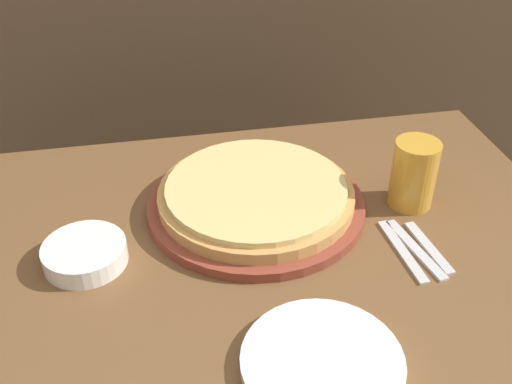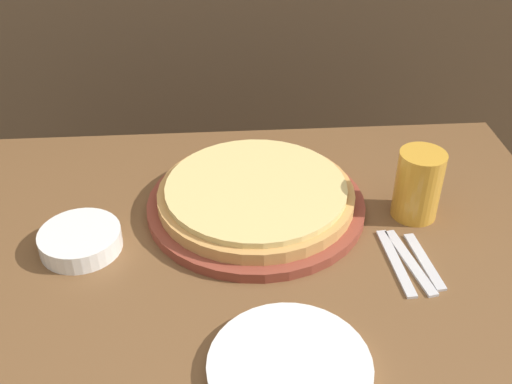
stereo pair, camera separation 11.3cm
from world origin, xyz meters
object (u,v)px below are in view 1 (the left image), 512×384
at_px(beer_glass, 414,171).
at_px(dinner_plate, 322,362).
at_px(pizza_on_board, 256,198).
at_px(dinner_knife, 416,249).
at_px(side_bowl, 85,254).
at_px(spoon, 429,247).
at_px(fork, 402,251).

bearing_deg(beer_glass, dinner_plate, -128.53).
bearing_deg(beer_glass, pizza_on_board, 172.97).
xyz_separation_m(beer_glass, dinner_plate, (-0.28, -0.35, -0.06)).
xyz_separation_m(dinner_plate, dinner_knife, (0.23, 0.21, -0.01)).
bearing_deg(dinner_knife, side_bowl, 171.99).
xyz_separation_m(beer_glass, dinner_knife, (-0.04, -0.14, -0.07)).
bearing_deg(side_bowl, pizza_on_board, 16.54).
xyz_separation_m(pizza_on_board, dinner_knife, (0.25, -0.17, -0.02)).
bearing_deg(spoon, dinner_knife, 180.00).
height_order(side_bowl, fork, side_bowl).
xyz_separation_m(fork, spoon, (0.05, -0.00, 0.00)).
distance_m(beer_glass, dinner_plate, 0.45).
bearing_deg(dinner_plate, spoon, 39.41).
bearing_deg(dinner_knife, pizza_on_board, 145.50).
relative_size(fork, spoon, 1.17).
distance_m(fork, dinner_knife, 0.03).
height_order(dinner_plate, dinner_knife, dinner_plate).
height_order(pizza_on_board, spoon, pizza_on_board).
relative_size(dinner_plate, side_bowl, 1.63).
xyz_separation_m(side_bowl, dinner_knife, (0.57, -0.08, -0.02)).
bearing_deg(side_bowl, beer_glass, 5.32).
bearing_deg(dinner_plate, side_bowl, 138.97).
distance_m(pizza_on_board, dinner_plate, 0.39).
bearing_deg(dinner_knife, spoon, -0.00).
bearing_deg(fork, side_bowl, 171.63).
relative_size(beer_glass, side_bowl, 0.94).
xyz_separation_m(beer_glass, spoon, (-0.02, -0.14, -0.07)).
xyz_separation_m(side_bowl, fork, (0.55, -0.08, -0.02)).
relative_size(dinner_plate, spoon, 1.60).
xyz_separation_m(dinner_knife, spoon, (0.03, -0.00, 0.00)).
bearing_deg(side_bowl, dinner_knife, -8.01).
bearing_deg(fork, dinner_plate, -134.48).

